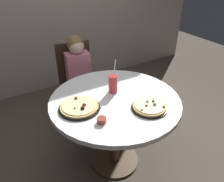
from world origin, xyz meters
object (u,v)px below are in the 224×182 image
dining_table (115,109)px  sauce_bowl (102,120)px  pizza_veggie (149,107)px  diner_child (81,88)px  pizza_cheese (79,107)px  soda_cup (113,84)px  chair_wooden (77,78)px

dining_table → sauce_bowl: size_ratio=16.00×
sauce_bowl → pizza_veggie: bearing=-5.3°
diner_child → dining_table: bearing=-89.2°
pizza_cheese → sauce_bowl: 0.25m
pizza_cheese → soda_cup: bearing=13.5°
dining_table → pizza_cheese: 0.34m
pizza_veggie → pizza_cheese: size_ratio=0.87×
dining_table → diner_child: (-0.01, 0.73, -0.16)m
dining_table → soda_cup: soda_cup is taller
dining_table → diner_child: diner_child is taller
dining_table → soda_cup: bearing=67.8°
sauce_bowl → dining_table: bearing=41.9°
dining_table → pizza_veggie: 0.33m
pizza_cheese → sauce_bowl: (0.07, -0.24, 0.00)m
dining_table → sauce_bowl: (-0.25, -0.22, 0.13)m
dining_table → chair_wooden: 0.92m
pizza_veggie → pizza_cheese: 0.56m
pizza_veggie → soda_cup: bearing=107.7°
pizza_veggie → dining_table: bearing=121.5°
chair_wooden → pizza_veggie: bearing=-82.8°
dining_table → pizza_cheese: size_ratio=3.37×
pizza_veggie → sauce_bowl: (-0.41, 0.04, 0.00)m
dining_table → chair_wooden: chair_wooden is taller
chair_wooden → diner_child: 0.19m
chair_wooden → soda_cup: (0.03, -0.81, 0.30)m
dining_table → soda_cup: size_ratio=3.64×
chair_wooden → pizza_veggie: (0.15, -1.18, 0.24)m
chair_wooden → diner_child: (-0.02, -0.18, -0.05)m
chair_wooden → soda_cup: 0.86m
pizza_cheese → dining_table: bearing=-3.3°
dining_table → sauce_bowl: sauce_bowl is taller
diner_child → pizza_cheese: 0.83m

